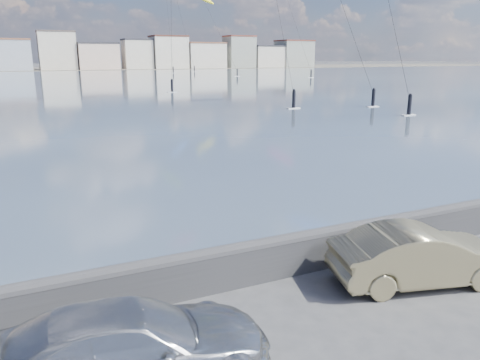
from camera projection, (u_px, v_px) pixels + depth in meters
name	position (u px, v px, depth m)	size (l,w,h in m)	color
ground	(283.00, 352.00, 8.58)	(700.00, 700.00, 0.00)	#333335
bay_water	(40.00, 84.00, 88.62)	(500.00, 177.00, 0.00)	#38485C
far_shore_strip	(26.00, 69.00, 183.54)	(500.00, 60.00, 0.00)	#4C473D
seawall	(225.00, 265.00, 10.79)	(400.00, 0.36, 1.08)	#28282B
far_buildings	(29.00, 53.00, 170.27)	(240.79, 13.26, 14.60)	beige
car_silver	(130.00, 346.00, 7.62)	(1.92, 4.73, 1.37)	#A2A5A9
car_champagne	(420.00, 256.00, 11.05)	(1.47, 4.22, 1.39)	tan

